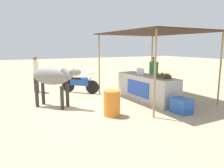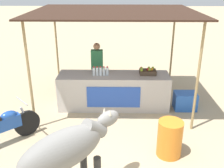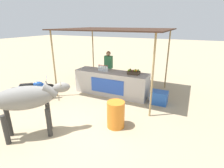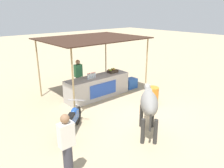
{
  "view_description": "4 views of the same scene",
  "coord_description": "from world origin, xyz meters",
  "px_view_note": "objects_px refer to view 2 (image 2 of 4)",
  "views": [
    {
      "loc": [
        6.76,
        -2.95,
        2.08
      ],
      "look_at": [
        0.14,
        0.6,
        0.77
      ],
      "focal_mm": 35.0,
      "sensor_mm": 36.0,
      "label": 1
    },
    {
      "loc": [
        0.06,
        -4.42,
        3.4
      ],
      "look_at": [
        -0.03,
        1.28,
        1.07
      ],
      "focal_mm": 42.0,
      "sensor_mm": 36.0,
      "label": 2
    },
    {
      "loc": [
        2.91,
        -3.92,
        2.82
      ],
      "look_at": [
        0.49,
        1.21,
        0.83
      ],
      "focal_mm": 28.0,
      "sensor_mm": 36.0,
      "label": 3
    },
    {
      "loc": [
        -5.46,
        -5.11,
        3.72
      ],
      "look_at": [
        -0.29,
        0.89,
        1.02
      ],
      "focal_mm": 35.0,
      "sensor_mm": 36.0,
      "label": 4
    }
  ],
  "objects_px": {
    "vendor_behind_counter": "(97,69)",
    "fruit_crate": "(148,72)",
    "water_barrel": "(170,139)",
    "motorcycle_parked": "(1,127)",
    "cow": "(67,151)",
    "stall_counter": "(114,91)",
    "cooler_box": "(185,101)"
  },
  "relations": [
    {
      "from": "stall_counter",
      "to": "fruit_crate",
      "type": "height_order",
      "value": "fruit_crate"
    },
    {
      "from": "cooler_box",
      "to": "motorcycle_parked",
      "type": "bearing_deg",
      "value": -158.18
    },
    {
      "from": "stall_counter",
      "to": "cooler_box",
      "type": "xyz_separation_m",
      "value": [
        1.97,
        -0.1,
        -0.24
      ]
    },
    {
      "from": "motorcycle_parked",
      "to": "cow",
      "type": "bearing_deg",
      "value": -42.72
    },
    {
      "from": "fruit_crate",
      "to": "motorcycle_parked",
      "type": "relative_size",
      "value": 0.32
    },
    {
      "from": "stall_counter",
      "to": "motorcycle_parked",
      "type": "relative_size",
      "value": 2.19
    },
    {
      "from": "fruit_crate",
      "to": "water_barrel",
      "type": "bearing_deg",
      "value": -83.87
    },
    {
      "from": "fruit_crate",
      "to": "vendor_behind_counter",
      "type": "relative_size",
      "value": 0.27
    },
    {
      "from": "cooler_box",
      "to": "cow",
      "type": "relative_size",
      "value": 0.39
    },
    {
      "from": "stall_counter",
      "to": "cooler_box",
      "type": "height_order",
      "value": "stall_counter"
    },
    {
      "from": "motorcycle_parked",
      "to": "vendor_behind_counter",
      "type": "bearing_deg",
      "value": 53.94
    },
    {
      "from": "stall_counter",
      "to": "water_barrel",
      "type": "relative_size",
      "value": 3.9
    },
    {
      "from": "vendor_behind_counter",
      "to": "motorcycle_parked",
      "type": "height_order",
      "value": "vendor_behind_counter"
    },
    {
      "from": "vendor_behind_counter",
      "to": "fruit_crate",
      "type": "bearing_deg",
      "value": -26.17
    },
    {
      "from": "cow",
      "to": "motorcycle_parked",
      "type": "relative_size",
      "value": 1.13
    },
    {
      "from": "fruit_crate",
      "to": "water_barrel",
      "type": "height_order",
      "value": "fruit_crate"
    },
    {
      "from": "vendor_behind_counter",
      "to": "cow",
      "type": "relative_size",
      "value": 1.06
    },
    {
      "from": "water_barrel",
      "to": "fruit_crate",
      "type": "bearing_deg",
      "value": 96.13
    },
    {
      "from": "vendor_behind_counter",
      "to": "motorcycle_parked",
      "type": "relative_size",
      "value": 1.2
    },
    {
      "from": "stall_counter",
      "to": "fruit_crate",
      "type": "relative_size",
      "value": 6.82
    },
    {
      "from": "cooler_box",
      "to": "water_barrel",
      "type": "height_order",
      "value": "water_barrel"
    },
    {
      "from": "fruit_crate",
      "to": "vendor_behind_counter",
      "type": "height_order",
      "value": "vendor_behind_counter"
    },
    {
      "from": "cow",
      "to": "fruit_crate",
      "type": "bearing_deg",
      "value": 65.8
    },
    {
      "from": "stall_counter",
      "to": "fruit_crate",
      "type": "bearing_deg",
      "value": 3.55
    },
    {
      "from": "fruit_crate",
      "to": "water_barrel",
      "type": "distance_m",
      "value": 2.3
    },
    {
      "from": "cooler_box",
      "to": "motorcycle_parked",
      "type": "relative_size",
      "value": 0.44
    },
    {
      "from": "fruit_crate",
      "to": "motorcycle_parked",
      "type": "bearing_deg",
      "value": -150.12
    },
    {
      "from": "fruit_crate",
      "to": "cow",
      "type": "relative_size",
      "value": 0.28
    },
    {
      "from": "cooler_box",
      "to": "vendor_behind_counter",
      "type": "bearing_deg",
      "value": 161.0
    },
    {
      "from": "fruit_crate",
      "to": "motorcycle_parked",
      "type": "height_order",
      "value": "fruit_crate"
    },
    {
      "from": "fruit_crate",
      "to": "water_barrel",
      "type": "relative_size",
      "value": 0.57
    },
    {
      "from": "vendor_behind_counter",
      "to": "water_barrel",
      "type": "relative_size",
      "value": 2.15
    }
  ]
}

